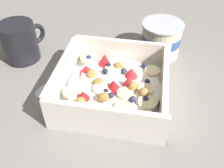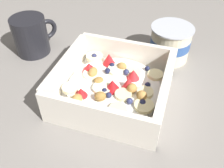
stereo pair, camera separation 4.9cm
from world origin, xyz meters
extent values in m
plane|color=gray|center=(0.00, 0.00, 0.00)|extent=(2.40, 2.40, 0.00)
cube|color=white|center=(0.00, -0.02, 0.01)|extent=(0.21, 0.21, 0.01)
cube|color=white|center=(0.00, -0.12, 0.03)|extent=(0.21, 0.01, 0.07)
cube|color=white|center=(0.00, 0.08, 0.03)|extent=(0.21, 0.01, 0.07)
cube|color=white|center=(-0.10, -0.02, 0.03)|extent=(0.01, 0.19, 0.07)
cube|color=white|center=(0.09, -0.02, 0.03)|extent=(0.01, 0.19, 0.07)
cylinder|color=white|center=(0.00, -0.02, 0.02)|extent=(0.18, 0.18, 0.02)
cylinder|color=#F7EFC6|center=(-0.01, 0.03, 0.03)|extent=(0.05, 0.05, 0.01)
cylinder|color=#F7EFC6|center=(-0.02, -0.03, 0.03)|extent=(0.05, 0.05, 0.01)
cylinder|color=#F7EFC6|center=(-0.05, 0.00, 0.03)|extent=(0.05, 0.05, 0.01)
cylinder|color=#F4EAB7|center=(-0.08, -0.05, 0.03)|extent=(0.04, 0.04, 0.01)
cylinder|color=beige|center=(0.02, -0.04, 0.03)|extent=(0.05, 0.05, 0.01)
cylinder|color=beige|center=(0.07, -0.05, 0.03)|extent=(0.05, 0.05, 0.01)
cylinder|color=beige|center=(0.03, -0.08, 0.03)|extent=(0.04, 0.04, 0.01)
cylinder|color=beige|center=(0.07, 0.04, 0.03)|extent=(0.04, 0.04, 0.01)
cylinder|color=beige|center=(-0.07, 0.06, 0.03)|extent=(0.05, 0.05, 0.01)
cylinder|color=#F4EAB7|center=(-0.05, -0.09, 0.03)|extent=(0.04, 0.04, 0.01)
cylinder|color=beige|center=(0.03, 0.03, 0.03)|extent=(0.04, 0.04, 0.01)
cylinder|color=beige|center=(0.06, -0.02, 0.03)|extent=(0.04, 0.04, 0.01)
cone|color=red|center=(-0.03, 0.05, 0.04)|extent=(0.04, 0.04, 0.03)
cone|color=red|center=(0.03, 0.02, 0.04)|extent=(0.03, 0.03, 0.02)
cone|color=red|center=(0.00, -0.03, 0.04)|extent=(0.03, 0.03, 0.02)
cone|color=red|center=(-0.06, 0.01, 0.04)|extent=(0.04, 0.04, 0.02)
cone|color=red|center=(-0.05, -0.06, 0.04)|extent=(0.03, 0.03, 0.02)
cone|color=red|center=(0.03, -0.01, 0.04)|extent=(0.03, 0.03, 0.02)
sphere|color=navy|center=(0.01, 0.02, 0.03)|extent=(0.01, 0.01, 0.01)
sphere|color=#191E3D|center=(-0.02, 0.02, 0.03)|extent=(0.01, 0.01, 0.01)
sphere|color=navy|center=(0.04, -0.05, 0.03)|extent=(0.01, 0.01, 0.01)
sphere|color=#23284C|center=(-0.07, 0.06, 0.03)|extent=(0.01, 0.01, 0.01)
sphere|color=#191E3D|center=(-0.01, -0.04, 0.03)|extent=(0.01, 0.01, 0.01)
sphere|color=#23284C|center=(0.06, -0.05, 0.03)|extent=(0.01, 0.01, 0.01)
sphere|color=#191E3D|center=(0.06, 0.00, 0.03)|extent=(0.01, 0.01, 0.01)
sphere|color=#23284C|center=(0.00, -0.05, 0.03)|extent=(0.01, 0.01, 0.01)
sphere|color=navy|center=(0.00, -0.03, 0.03)|extent=(0.01, 0.01, 0.01)
sphere|color=#191E3D|center=(-0.02, 0.04, 0.03)|extent=(0.01, 0.01, 0.01)
sphere|color=#191E3D|center=(0.05, 0.05, 0.03)|extent=(0.01, 0.01, 0.01)
sphere|color=#23284C|center=(0.03, -0.02, 0.03)|extent=(0.01, 0.01, 0.01)
ellipsoid|color=#AD7F42|center=(0.06, -0.04, 0.04)|extent=(0.02, 0.02, 0.02)
ellipsoid|color=olive|center=(-0.03, -0.02, 0.03)|extent=(0.03, 0.03, 0.01)
ellipsoid|color=#AD7F42|center=(0.04, -0.02, 0.04)|extent=(0.02, 0.03, 0.02)
ellipsoid|color=#AD7F42|center=(-0.05, 0.00, 0.04)|extent=(0.02, 0.03, 0.02)
ellipsoid|color=olive|center=(-0.01, -0.06, 0.04)|extent=(0.03, 0.02, 0.02)
ellipsoid|color=#AD7F42|center=(0.00, 0.04, 0.03)|extent=(0.02, 0.02, 0.02)
ellipsoid|color=#AD7F42|center=(-0.05, -0.08, 0.04)|extent=(0.02, 0.02, 0.02)
ellipsoid|color=silver|center=(-0.14, -0.03, 0.00)|extent=(0.05, 0.06, 0.01)
cylinder|color=silver|center=(-0.11, 0.05, 0.00)|extent=(0.06, 0.12, 0.01)
cylinder|color=beige|center=(0.08, 0.15, 0.04)|extent=(0.09, 0.09, 0.08)
cylinder|color=#2D5193|center=(0.08, 0.15, 0.04)|extent=(0.09, 0.09, 0.02)
cylinder|color=#B7BCC6|center=(0.08, 0.15, 0.08)|extent=(0.10, 0.10, 0.00)
cylinder|color=black|center=(-0.24, 0.07, 0.04)|extent=(0.08, 0.08, 0.09)
torus|color=black|center=(-0.21, 0.11, 0.05)|extent=(0.04, 0.05, 0.05)
camera|label=1|loc=(0.06, -0.37, 0.36)|focal=40.07mm
camera|label=2|loc=(0.11, -0.36, 0.36)|focal=40.07mm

